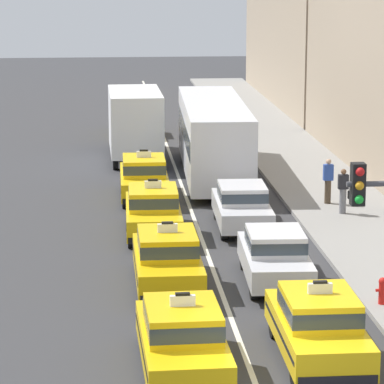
{
  "coord_description": "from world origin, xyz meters",
  "views": [
    {
      "loc": [
        -3.28,
        -19.9,
        9.11
      ],
      "look_at": [
        -0.2,
        15.09,
        1.3
      ],
      "focal_mm": 98.51,
      "sensor_mm": 36.0,
      "label": 1
    }
  ],
  "objects": [
    {
      "name": "taxi_left_sixth",
      "position": [
        -1.48,
        35.28,
        0.88
      ],
      "size": [
        1.9,
        4.59,
        1.96
      ],
      "color": "black",
      "rests_on": "ground"
    },
    {
      "name": "fire_hydrant",
      "position": [
        4.08,
        6.16,
        0.55
      ],
      "size": [
        0.36,
        0.22,
        0.73
      ],
      "color": "red",
      "rests_on": "sidewalk_curb"
    },
    {
      "name": "sedan_right_second",
      "position": [
        1.61,
        8.67,
        0.85
      ],
      "size": [
        1.93,
        4.37,
        1.58
      ],
      "color": "black",
      "rests_on": "ground"
    },
    {
      "name": "pedestrian_near_crosswalk",
      "position": [
        5.14,
        17.87,
        1.01
      ],
      "size": [
        0.36,
        0.24,
        1.69
      ],
      "color": "#473828",
      "rests_on": "sidewalk_curb"
    },
    {
      "name": "bus_right_fourth",
      "position": [
        1.48,
        23.79,
        1.82
      ],
      "size": [
        2.9,
        11.28,
        3.22
      ],
      "color": "black",
      "rests_on": "ground"
    },
    {
      "name": "taxi_left_nearest",
      "position": [
        -1.56,
        2.12,
        0.88
      ],
      "size": [
        1.91,
        4.6,
        1.96
      ],
      "color": "black",
      "rests_on": "ground"
    },
    {
      "name": "sidewalk_curb",
      "position": [
        5.6,
        15.0,
        0.07
      ],
      "size": [
        4.0,
        90.0,
        0.15
      ],
      "primitive_type": "cube",
      "color": "gray",
      "rests_on": "ground"
    },
    {
      "name": "pedestrian_mid_block",
      "position": [
        5.35,
        16.26,
        0.97
      ],
      "size": [
        0.47,
        0.24,
        1.63
      ],
      "color": "slate",
      "rests_on": "sidewalk_curb"
    },
    {
      "name": "taxi_left_second",
      "position": [
        -1.48,
        8.5,
        0.88
      ],
      "size": [
        1.82,
        4.56,
        1.96
      ],
      "color": "black",
      "rests_on": "ground"
    },
    {
      "name": "lane_stripe_left_right",
      "position": [
        0.0,
        20.0,
        0.0
      ],
      "size": [
        0.14,
        80.0,
        0.01
      ],
      "primitive_type": "cube",
      "color": "silver",
      "rests_on": "ground"
    },
    {
      "name": "taxi_left_third",
      "position": [
        -1.58,
        14.31,
        0.88
      ],
      "size": [
        1.91,
        4.6,
        1.96
      ],
      "color": "black",
      "rests_on": "ground"
    },
    {
      "name": "box_truck_left_fifth",
      "position": [
        -1.72,
        28.14,
        1.78
      ],
      "size": [
        2.36,
        6.98,
        3.27
      ],
      "color": "black",
      "rests_on": "ground"
    },
    {
      "name": "taxi_left_fourth",
      "position": [
        -1.65,
        19.84,
        0.88
      ],
      "size": [
        1.88,
        4.58,
        1.96
      ],
      "color": "black",
      "rests_on": "ground"
    },
    {
      "name": "taxi_right_nearest",
      "position": [
        1.63,
        2.72,
        0.88
      ],
      "size": [
        1.86,
        4.58,
        1.96
      ],
      "color": "black",
      "rests_on": "ground"
    },
    {
      "name": "sedan_right_third",
      "position": [
        1.51,
        14.93,
        0.85
      ],
      "size": [
        1.89,
        4.35,
        1.58
      ],
      "color": "black",
      "rests_on": "ground"
    }
  ]
}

